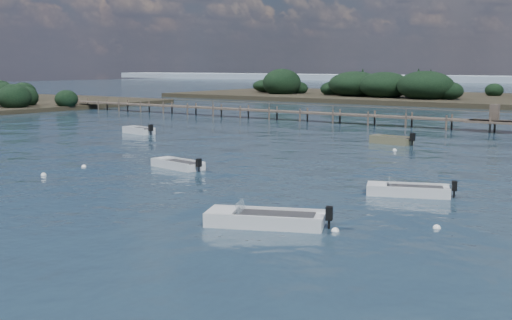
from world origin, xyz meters
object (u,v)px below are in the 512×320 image
Objects in this scene: tender_far_white at (391,142)px; tender_far_grey at (139,132)px; dinghy_mid_grey at (178,166)px; dinghy_mid_white_b at (408,192)px; jetty at (273,111)px; dinghy_mid_white_a at (265,222)px.

tender_far_grey is at bearing -165.02° from tender_far_white.
dinghy_mid_white_b is at bearing 0.80° from dinghy_mid_grey.
dinghy_mid_white_b is at bearing -22.30° from tender_far_grey.
jetty reaches higher than dinghy_mid_white_b.
tender_far_white reaches higher than tender_far_grey.
jetty is at bearing 114.09° from dinghy_mid_grey.
jetty is at bearing 145.62° from tender_far_white.
dinghy_mid_grey is at bearing -65.91° from jetty.
jetty is at bearing 123.03° from dinghy_mid_white_a.
jetty reaches higher than tender_far_white.
tender_far_white is at bearing 72.72° from dinghy_mid_grey.
tender_far_white is at bearing -34.38° from jetty.
dinghy_mid_white_b is at bearing 75.03° from dinghy_mid_white_a.
tender_far_white reaches higher than dinghy_mid_white_a.
jetty is (1.64, 20.76, 0.81)m from tender_far_grey.
dinghy_mid_white_b is at bearing -64.70° from tender_far_white.
tender_far_grey is (-16.92, 13.39, 0.03)m from dinghy_mid_grey.
dinghy_mid_grey is 21.58m from tender_far_grey.
dinghy_mid_grey is (-15.22, -0.21, -0.00)m from dinghy_mid_white_b.
tender_far_grey reaches higher than dinghy_mid_white_b.
tender_far_grey is at bearing 157.70° from dinghy_mid_white_b.
dinghy_mid_white_a is at bearing -104.97° from dinghy_mid_white_b.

